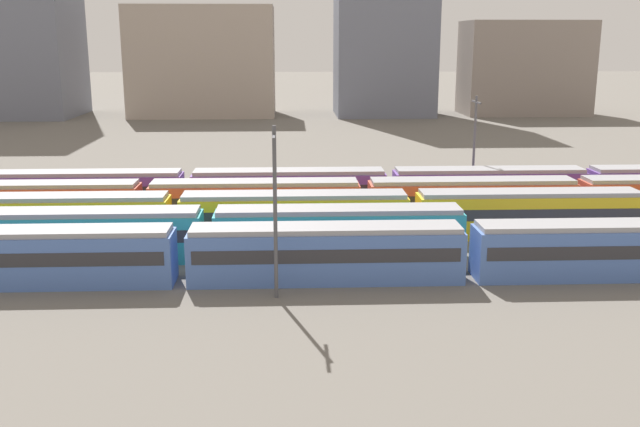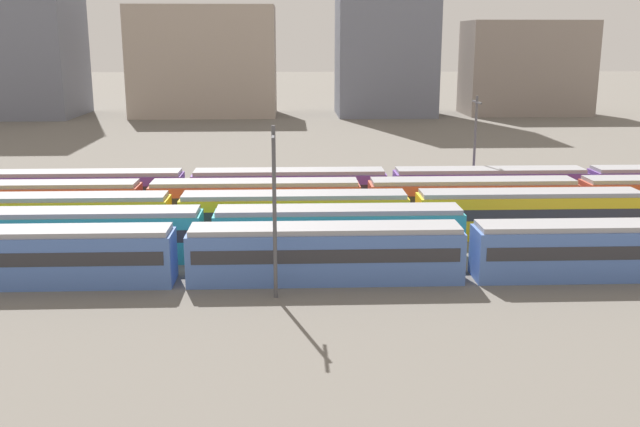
{
  "view_description": "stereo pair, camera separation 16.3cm",
  "coord_description": "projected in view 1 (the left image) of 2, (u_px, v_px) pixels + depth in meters",
  "views": [
    {
      "loc": [
        32.32,
        -45.27,
        15.58
      ],
      "look_at": [
        34.71,
        10.4,
        2.04
      ],
      "focal_mm": 40.42,
      "sensor_mm": 36.0,
      "label": 1
    },
    {
      "loc": [
        32.48,
        -45.28,
        15.58
      ],
      "look_at": [
        34.71,
        10.4,
        2.04
      ],
      "focal_mm": 40.42,
      "sensor_mm": 36.0,
      "label": 2
    }
  ],
  "objects": [
    {
      "name": "train_track_1",
      "position": [
        76.0,
        235.0,
        51.58
      ],
      "size": [
        55.8,
        3.06,
        3.75
      ],
      "color": "teal",
      "rests_on": "ground_plane"
    },
    {
      "name": "train_track_4",
      "position": [
        389.0,
        188.0,
        67.76
      ],
      "size": [
        112.5,
        3.06,
        3.75
      ],
      "color": "#6B429E",
      "rests_on": "ground_plane"
    },
    {
      "name": "distant_building_3",
      "position": [
        385.0,
        3.0,
        146.91
      ],
      "size": [
        19.94,
        17.48,
        45.55
      ],
      "primitive_type": "cube",
      "color": "slate",
      "rests_on": "ground_plane"
    },
    {
      "name": "catenary_pole_2",
      "position": [
        275.0,
        205.0,
        43.17
      ],
      "size": [
        0.24,
        3.2,
        10.66
      ],
      "color": "#4C4C51",
      "rests_on": "ground_plane"
    },
    {
      "name": "distant_building_2",
      "position": [
        203.0,
        61.0,
        148.11
      ],
      "size": [
        29.31,
        16.55,
        22.12
      ],
      "primitive_type": "cube",
      "color": "#A89989",
      "rests_on": "ground_plane"
    },
    {
      "name": "train_track_3",
      "position": [
        364.0,
        200.0,
        62.59
      ],
      "size": [
        112.5,
        3.06,
        3.75
      ],
      "color": "#BC4C38",
      "rests_on": "ground_plane"
    },
    {
      "name": "train_track_0",
      "position": [
        181.0,
        255.0,
        46.88
      ],
      "size": [
        74.7,
        3.06,
        3.75
      ],
      "color": "#4C70BC",
      "rests_on": "ground_plane"
    },
    {
      "name": "train_track_2",
      "position": [
        295.0,
        215.0,
        57.29
      ],
      "size": [
        93.6,
        3.06,
        3.75
      ],
      "color": "yellow",
      "rests_on": "ground_plane"
    },
    {
      "name": "distant_building_4",
      "position": [
        524.0,
        68.0,
        151.26
      ],
      "size": [
        25.61,
        13.89,
        19.26
      ],
      "primitive_type": "cube",
      "color": "gray",
      "rests_on": "ground_plane"
    },
    {
      "name": "catenary_pole_1",
      "position": [
        474.0,
        143.0,
        70.38
      ],
      "size": [
        0.24,
        3.2,
        10.25
      ],
      "color": "#4C4C51",
      "rests_on": "ground_plane"
    }
  ]
}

